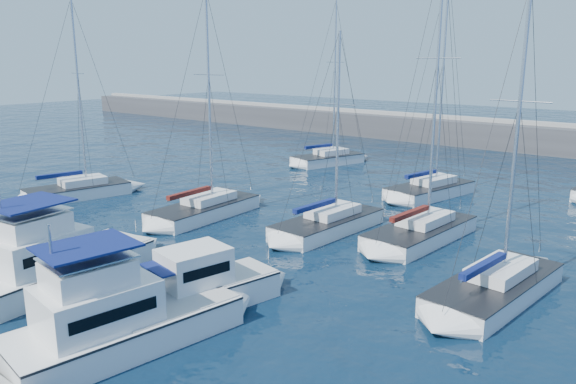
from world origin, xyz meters
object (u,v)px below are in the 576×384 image
Objects in this scene: motor_yacht_stbd_outer at (205,287)px; motor_yacht_stbd_inner at (115,321)px; sailboat_mid_a at (78,191)px; sailboat_mid_c at (328,224)px; motor_yacht_port_inner at (51,262)px; sailboat_back_b at (430,189)px; sailboat_mid_b at (205,209)px; sailboat_mid_d at (421,231)px; sailboat_back_a at (328,159)px; sailboat_mid_e at (495,288)px.

motor_yacht_stbd_inner is at bearing -77.39° from motor_yacht_stbd_outer.
sailboat_mid_a is 20.95m from sailboat_mid_c.
motor_yacht_port_inner is 0.55× the size of sailboat_back_b.
motor_yacht_port_inner is at bearing 175.76° from motor_yacht_stbd_inner.
sailboat_mid_b is 0.90× the size of sailboat_back_b.
motor_yacht_stbd_outer is 0.42× the size of sailboat_mid_a.
sailboat_mid_d is 11.45m from sailboat_back_b.
sailboat_mid_d reaches higher than sailboat_mid_b.
sailboat_back_b reaches higher than sailboat_mid_b.
motor_yacht_stbd_outer is at bearing -47.38° from sailboat_back_a.
motor_yacht_stbd_inner is at bearing -56.38° from sailboat_mid_b.
motor_yacht_stbd_inner is at bearing -79.52° from sailboat_mid_c.
motor_yacht_stbd_inner is 16.48m from sailboat_mid_e.
motor_yacht_stbd_outer is at bearing -131.53° from sailboat_mid_e.
sailboat_mid_a is 12.04m from sailboat_mid_b.
sailboat_mid_b is at bearing -61.19° from sailboat_back_a.
sailboat_mid_a is at bearing -163.11° from sailboat_mid_c.
motor_yacht_port_inner is 0.61× the size of sailboat_mid_b.
motor_yacht_port_inner is 7.88m from motor_yacht_stbd_inner.
sailboat_mid_e is at bearing 54.21° from motor_yacht_stbd_outer.
sailboat_mid_b is 1.08× the size of sailboat_mid_e.
sailboat_mid_b is 8.93m from sailboat_mid_c.
sailboat_mid_d reaches higher than motor_yacht_stbd_inner.
motor_yacht_stbd_inner is at bearing -76.31° from sailboat_back_b.
sailboat_mid_c is (5.48, 15.27, -0.63)m from motor_yacht_port_inner.
sailboat_mid_a is 27.63m from sailboat_back_b.
sailboat_mid_e is (17.13, 11.83, -0.62)m from motor_yacht_port_inner.
motor_yacht_stbd_outer is 12.54m from sailboat_mid_c.
motor_yacht_stbd_inner is 0.59× the size of sailboat_mid_a.
sailboat_back_a is at bearing 141.88° from sailboat_mid_d.
sailboat_back_b is at bearing 129.17° from sailboat_mid_e.
sailboat_mid_b is 0.93× the size of sailboat_back_a.
sailboat_mid_b reaches higher than motor_yacht_stbd_outer.
motor_yacht_port_inner is at bearing -22.30° from sailboat_mid_a.
motor_yacht_port_inner is 0.66× the size of sailboat_mid_e.
motor_yacht_stbd_outer is 0.37× the size of sailboat_back_b.
sailboat_back_a is (-13.27, 18.83, 0.05)m from sailboat_mid_c.
sailboat_back_b is (9.45, 15.20, 0.03)m from sailboat_mid_b.
sailboat_mid_b is at bearing 96.88° from motor_yacht_port_inner.
sailboat_mid_d is 8.43m from sailboat_mid_e.
motor_yacht_stbd_outer is (7.59, 2.92, -0.19)m from motor_yacht_port_inner.
motor_yacht_port_inner is 34.98m from sailboat_back_a.
motor_yacht_stbd_outer is at bearing -45.81° from sailboat_mid_b.
sailboat_mid_c is at bearing 110.82° from motor_yacht_stbd_outer.
sailboat_mid_a is 0.99× the size of sailboat_mid_b.
motor_yacht_port_inner is at bearing -79.60° from sailboat_mid_b.
sailboat_back_b is (6.37, 27.94, -0.58)m from motor_yacht_port_inner.
motor_yacht_port_inner is at bearing -147.78° from motor_yacht_stbd_outer.
sailboat_back_a is (-15.48, 35.77, -0.58)m from motor_yacht_stbd_inner.
sailboat_mid_a is 0.93× the size of sailboat_back_a.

